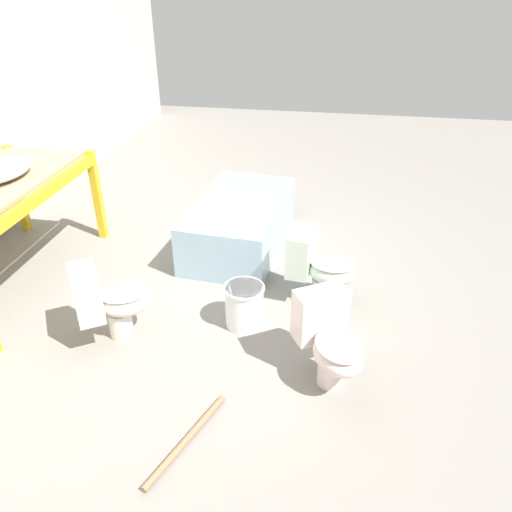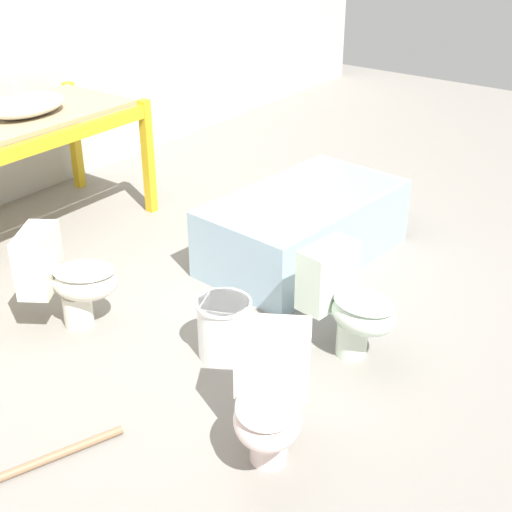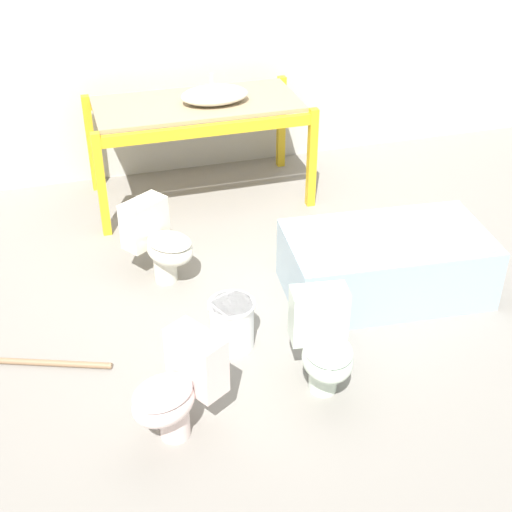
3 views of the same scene
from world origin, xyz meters
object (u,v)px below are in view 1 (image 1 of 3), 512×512
toilet_extra (318,265)px  bucket_white (244,305)px  sink_basin (3,169)px  toilet_near (110,300)px  bathtub_main (240,220)px  toilet_far (330,339)px

toilet_extra → bucket_white: (-0.42, 0.51, -0.15)m
sink_basin → bucket_white: sink_basin is taller
sink_basin → toilet_near: 1.47m
bathtub_main → bucket_white: (-1.21, -0.28, -0.09)m
toilet_far → toilet_extra: 0.90m
bucket_white → toilet_far: bearing=-126.1°
toilet_extra → toilet_near: bearing=124.9°
sink_basin → toilet_far: sink_basin is taller
sink_basin → bathtub_main: (0.80, -1.75, -0.69)m
toilet_far → bucket_white: 0.81m
bathtub_main → toilet_far: toilet_far is taller
sink_basin → toilet_near: size_ratio=0.92×
bucket_white → toilet_extra: bearing=-50.5°
toilet_near → toilet_far: 1.56m
toilet_extra → bucket_white: bearing=137.2°
bathtub_main → toilet_extra: 1.11m
toilet_far → bathtub_main: bearing=87.5°
toilet_extra → toilet_far: bearing=-163.9°
sink_basin → bathtub_main: 2.05m
bathtub_main → toilet_near: 1.64m
toilet_near → bucket_white: 0.97m
toilet_far → sink_basin: bearing=130.6°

